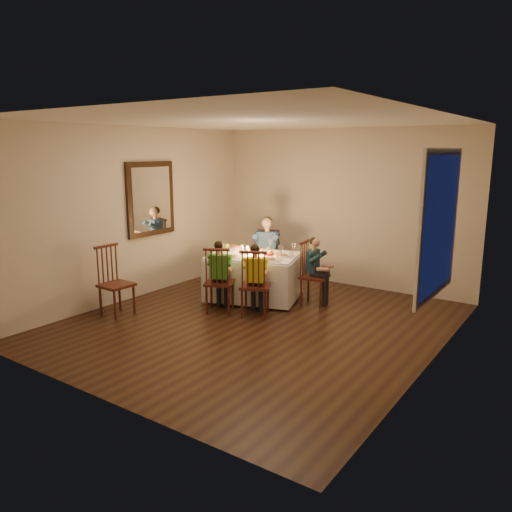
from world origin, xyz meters
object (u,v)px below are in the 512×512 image
Objects in this scene: dining_table at (254,268)px; adult at (267,287)px; chair_adult at (267,287)px; chair_extra at (118,315)px; child_green at (220,311)px; child_teal at (314,304)px; serving_bowl at (235,248)px; chair_near_left at (220,311)px; chair_end at (314,304)px; chair_near_right at (255,315)px; child_yellow at (255,315)px.

dining_table reaches higher than adult.
chair_extra is (-0.89, -2.40, 0.00)m from chair_adult.
chair_extra is 0.96× the size of child_green.
child_teal is 1.54m from serving_bowl.
chair_near_left is 0.97× the size of chair_extra.
child_green is (0.00, 0.00, 0.00)m from chair_near_left.
chair_adult is 1.17m from chair_end.
chair_near_right is at bearing -85.97° from adult.
chair_near_left is 0.81× the size of adult.
serving_bowl is at bearing -17.71° from chair_extra.
child_teal is (0.94, 1.06, 0.00)m from child_green.
chair_end is at bearing -140.42° from child_yellow.
chair_near_right is 0.00m from child_yellow.
child_teal is at bearing 6.12° from serving_bowl.
child_green reaches higher than chair_near_left.
chair_extra is at bearing 8.75° from chair_near_right.
adult reaches higher than chair_adult.
chair_end is at bearing -158.36° from child_green.
child_teal is (0.00, 0.00, 0.00)m from chair_end.
chair_near_right is at bearing 168.10° from child_green.
chair_adult is 0.93m from serving_bowl.
chair_near_left is 4.75× the size of serving_bowl.
chair_near_left is 0.93× the size of child_green.
serving_bowl reaches higher than chair_extra.
adult reaches higher than child_green.
child_yellow is (0.51, 0.14, 0.00)m from chair_near_left.
chair_near_right is (0.47, -0.63, -0.50)m from dining_table.
dining_table reaches higher than chair_near_right.
chair_near_left is at bearing -46.87° from chair_extra.
dining_table is at bearing 99.21° from chair_end.
chair_extra is 2.56m from adult.
serving_bowl is (-1.35, -0.14, 0.72)m from child_teal.
serving_bowl reaches higher than chair_near_right.
chair_adult is at bearing 0.00° from adult.
dining_table is 7.87× the size of serving_bowl.
child_teal is at bearing -158.36° from chair_near_left.
chair_near_left is 1.00× the size of chair_end.
chair_adult is 1.48m from chair_near_right.
child_yellow is 5.06× the size of serving_bowl.
chair_near_left is at bearing -111.34° from dining_table.
adult is at bearing -88.39° from child_yellow.
chair_extra is at bearing 8.75° from child_yellow.
child_yellow is at bearing 146.17° from chair_end.
serving_bowl reaches higher than chair_near_left.
chair_end is 0.00m from child_teal.
chair_end is 2.83m from chair_extra.
dining_table reaches higher than chair_extra.
dining_table is at bearing -120.50° from chair_near_left.
child_green is at bearing 129.37° from chair_end.
chair_near_left is 0.94× the size of child_yellow.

